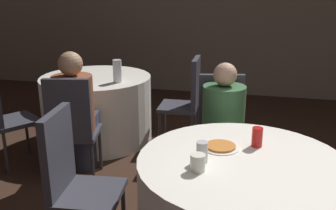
{
  "coord_description": "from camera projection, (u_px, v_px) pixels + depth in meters",
  "views": [
    {
      "loc": [
        -0.19,
        -1.92,
        1.68
      ],
      "look_at": [
        -0.8,
        0.66,
        0.83
      ],
      "focal_mm": 40.0,
      "sensor_mm": 36.0,
      "label": 1
    }
  ],
  "objects": [
    {
      "name": "soda_can_silver",
      "position": [
        202.0,
        152.0,
        2.09
      ],
      "size": [
        0.07,
        0.07,
        0.12
      ],
      "color": "silver",
      "rests_on": "table_near"
    },
    {
      "name": "chair_far_south",
      "position": [
        72.0,
        123.0,
        3.17
      ],
      "size": [
        0.47,
        0.48,
        0.97
      ],
      "rotation": [
        0.0,
        0.0,
        0.21
      ],
      "color": "#383842",
      "rests_on": "ground_plane"
    },
    {
      "name": "chair_near_west",
      "position": [
        72.0,
        174.0,
        2.3
      ],
      "size": [
        0.44,
        0.44,
        0.97
      ],
      "rotation": [
        0.0,
        0.0,
        -1.47
      ],
      "color": "#383842",
      "rests_on": "ground_plane"
    },
    {
      "name": "person_green_jacket",
      "position": [
        224.0,
        131.0,
        3.0
      ],
      "size": [
        0.39,
        0.51,
        1.11
      ],
      "rotation": [
        0.0,
        0.0,
        -2.94
      ],
      "color": "#282828",
      "rests_on": "ground_plane"
    },
    {
      "name": "person_floral_shirt",
      "position": [
        77.0,
        114.0,
        3.32
      ],
      "size": [
        0.39,
        0.51,
        1.16
      ],
      "rotation": [
        0.0,
        0.0,
        0.21
      ],
      "color": "#33384C",
      "rests_on": "ground_plane"
    },
    {
      "name": "table_far",
      "position": [
        97.0,
        108.0,
        4.21
      ],
      "size": [
        1.21,
        1.21,
        0.73
      ],
      "color": "white",
      "rests_on": "ground_plane"
    },
    {
      "name": "chair_near_north",
      "position": [
        221.0,
        123.0,
        3.16
      ],
      "size": [
        0.47,
        0.48,
        0.97
      ],
      "rotation": [
        0.0,
        0.0,
        -2.94
      ],
      "color": "#383842",
      "rests_on": "ground_plane"
    },
    {
      "name": "pizza_plate_near",
      "position": [
        221.0,
        147.0,
        2.29
      ],
      "size": [
        0.23,
        0.23,
        0.02
      ],
      "color": "white",
      "rests_on": "table_near"
    },
    {
      "name": "chair_far_southwest",
      "position": [
        2.0,
        110.0,
        3.48
      ],
      "size": [
        0.56,
        0.56,
        0.97
      ],
      "rotation": [
        0.0,
        0.0,
        -0.6
      ],
      "color": "#383842",
      "rests_on": "ground_plane"
    },
    {
      "name": "cup_near",
      "position": [
        198.0,
        163.0,
        2.0
      ],
      "size": [
        0.08,
        0.08,
        0.09
      ],
      "color": "silver",
      "rests_on": "table_near"
    },
    {
      "name": "bottle_far",
      "position": [
        117.0,
        71.0,
        3.83
      ],
      "size": [
        0.09,
        0.09,
        0.23
      ],
      "color": "silver",
      "rests_on": "table_far"
    },
    {
      "name": "soda_can_red",
      "position": [
        257.0,
        137.0,
        2.3
      ],
      "size": [
        0.07,
        0.07,
        0.12
      ],
      "color": "red",
      "rests_on": "table_near"
    },
    {
      "name": "chair_far_east",
      "position": [
        188.0,
        95.0,
        3.95
      ],
      "size": [
        0.42,
        0.41,
        0.97
      ],
      "rotation": [
        0.0,
        0.0,
        -4.68
      ],
      "color": "#383842",
      "rests_on": "ground_plane"
    },
    {
      "name": "wall_back",
      "position": [
        271.0,
        5.0,
        5.59
      ],
      "size": [
        16.0,
        0.06,
        2.8
      ],
      "color": "gray",
      "rests_on": "ground_plane"
    }
  ]
}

